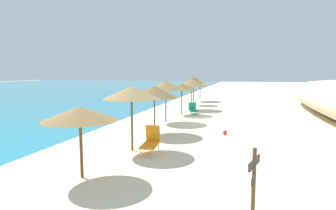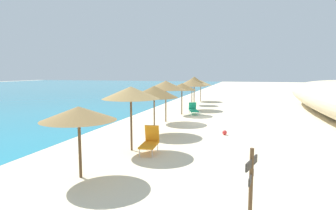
% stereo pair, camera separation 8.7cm
% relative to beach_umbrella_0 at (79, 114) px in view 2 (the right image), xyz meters
% --- Properties ---
extents(ground_plane, '(160.00, 160.00, 0.00)m').
position_rel_beach_umbrella_0_xyz_m(ground_plane, '(12.21, -2.50, -2.12)').
color(ground_plane, beige).
extents(beach_umbrella_0, '(2.43, 2.43, 2.36)m').
position_rel_beach_umbrella_0_xyz_m(beach_umbrella_0, '(0.00, 0.00, 0.00)').
color(beach_umbrella_0, brown).
rests_on(beach_umbrella_0, ground_plane).
extents(beach_umbrella_1, '(2.50, 2.50, 2.82)m').
position_rel_beach_umbrella_0_xyz_m(beach_umbrella_1, '(3.50, -0.33, 0.43)').
color(beach_umbrella_1, brown).
rests_on(beach_umbrella_1, ground_plane).
extents(beach_umbrella_2, '(2.66, 2.66, 2.68)m').
position_rel_beach_umbrella_0_xyz_m(beach_umbrella_2, '(7.03, -0.22, 0.24)').
color(beach_umbrella_2, brown).
rests_on(beach_umbrella_2, ground_plane).
extents(beach_umbrella_3, '(2.69, 2.69, 2.84)m').
position_rel_beach_umbrella_0_xyz_m(beach_umbrella_3, '(10.86, 0.22, 0.40)').
color(beach_umbrella_3, brown).
rests_on(beach_umbrella_3, ground_plane).
extents(beach_umbrella_4, '(2.32, 2.32, 2.54)m').
position_rel_beach_umbrella_0_xyz_m(beach_umbrella_4, '(14.53, -0.07, 0.13)').
color(beach_umbrella_4, brown).
rests_on(beach_umbrella_4, ground_plane).
extents(beach_umbrella_5, '(2.69, 2.69, 2.82)m').
position_rel_beach_umbrella_0_xyz_m(beach_umbrella_5, '(17.74, -0.28, 0.36)').
color(beach_umbrella_5, brown).
rests_on(beach_umbrella_5, ground_plane).
extents(beach_umbrella_6, '(2.00, 2.00, 2.93)m').
position_rel_beach_umbrella_0_xyz_m(beach_umbrella_6, '(21.58, 0.23, 0.46)').
color(beach_umbrella_6, brown).
rests_on(beach_umbrella_6, ground_plane).
extents(beach_umbrella_7, '(2.54, 2.54, 2.45)m').
position_rel_beach_umbrella_0_xyz_m(beach_umbrella_7, '(25.34, 0.15, 0.03)').
color(beach_umbrella_7, brown).
rests_on(beach_umbrella_7, ground_plane).
extents(lounge_chair_0, '(1.34, 0.74, 1.13)m').
position_rel_beach_umbrella_0_xyz_m(lounge_chair_0, '(3.38, -1.24, -1.62)').
color(lounge_chair_0, orange).
rests_on(lounge_chair_0, ground_plane).
extents(lounge_chair_1, '(1.63, 1.08, 0.91)m').
position_rel_beach_umbrella_0_xyz_m(lounge_chair_1, '(15.02, -0.93, -1.75)').
color(lounge_chair_1, '#199972').
rests_on(lounge_chair_1, ground_plane).
extents(wooden_signpost, '(0.82, 0.26, 1.82)m').
position_rel_beach_umbrella_0_xyz_m(wooden_signpost, '(-1.70, -5.35, -1.03)').
color(wooden_signpost, brown).
rests_on(wooden_signpost, ground_plane).
extents(beach_ball, '(0.26, 0.26, 0.26)m').
position_rel_beach_umbrella_0_xyz_m(beach_ball, '(7.76, -4.04, -1.99)').
color(beach_ball, red).
rests_on(beach_ball, ground_plane).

